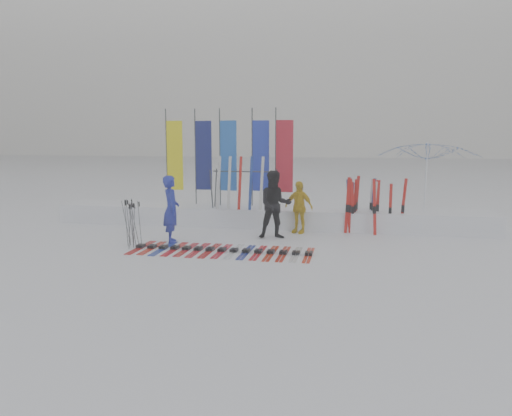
% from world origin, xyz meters
% --- Properties ---
extents(ground, '(120.00, 120.00, 0.00)m').
position_xyz_m(ground, '(0.00, 0.00, 0.00)').
color(ground, white).
rests_on(ground, ground).
extents(snow_bank, '(14.00, 1.60, 0.60)m').
position_xyz_m(snow_bank, '(0.00, 4.60, 0.30)').
color(snow_bank, white).
rests_on(snow_bank, ground).
extents(person_blue, '(0.67, 0.79, 1.84)m').
position_xyz_m(person_blue, '(-2.13, 1.47, 0.92)').
color(person_blue, '#1B27A1').
rests_on(person_blue, ground).
extents(person_black, '(1.10, 0.96, 1.93)m').
position_xyz_m(person_black, '(0.55, 2.59, 0.97)').
color(person_black, black).
rests_on(person_black, ground).
extents(person_yellow, '(0.99, 0.70, 1.57)m').
position_xyz_m(person_yellow, '(1.12, 3.54, 0.78)').
color(person_yellow, '#E1B80E').
rests_on(person_yellow, ground).
extents(tent_canopy, '(3.14, 3.20, 2.82)m').
position_xyz_m(tent_canopy, '(4.95, 5.01, 1.41)').
color(tent_canopy, white).
rests_on(tent_canopy, ground).
extents(ski_row, '(4.55, 1.70, 0.07)m').
position_xyz_m(ski_row, '(-0.50, 0.68, 0.04)').
color(ski_row, '#B10E0E').
rests_on(ski_row, ground).
extents(pole_cluster, '(0.52, 0.45, 1.25)m').
position_xyz_m(pole_cluster, '(-2.96, 0.76, 0.60)').
color(pole_cluster, '#595B60').
rests_on(pole_cluster, ground).
extents(feather_flags, '(4.29, 0.27, 3.20)m').
position_xyz_m(feather_flags, '(-1.35, 4.80, 2.24)').
color(feather_flags, '#383A3F').
rests_on(feather_flags, ground).
extents(ski_rack, '(2.04, 0.80, 1.23)m').
position_xyz_m(ski_rack, '(-0.71, 4.20, 1.38)').
color(ski_rack, '#383A3F').
rests_on(ski_rack, ground).
extents(upright_skis, '(1.72, 1.19, 1.69)m').
position_xyz_m(upright_skis, '(3.08, 4.13, 0.80)').
color(upright_skis, red).
rests_on(upright_skis, ground).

